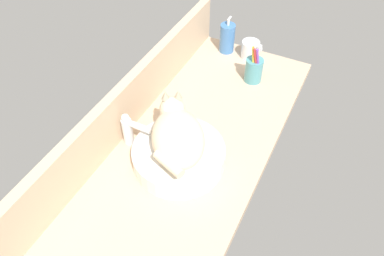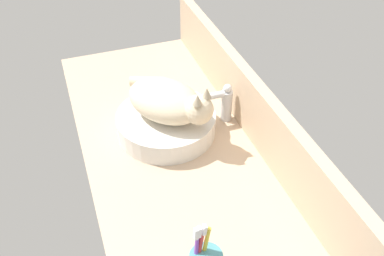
% 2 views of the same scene
% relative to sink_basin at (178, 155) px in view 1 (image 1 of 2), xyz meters
% --- Properties ---
extents(ground_plane, '(1.32, 0.54, 0.04)m').
position_rel_sink_basin_xyz_m(ground_plane, '(0.10, -0.00, -0.05)').
color(ground_plane, tan).
extents(backsplash_panel, '(1.32, 0.04, 0.19)m').
position_rel_sink_basin_xyz_m(backsplash_panel, '(0.10, 0.25, 0.06)').
color(backsplash_panel, '#CCAD8C').
rests_on(backsplash_panel, ground_plane).
extents(sink_basin, '(0.31, 0.31, 0.07)m').
position_rel_sink_basin_xyz_m(sink_basin, '(0.00, 0.00, 0.00)').
color(sink_basin, silver).
rests_on(sink_basin, ground_plane).
extents(cat, '(0.30, 0.28, 0.14)m').
position_rel_sink_basin_xyz_m(cat, '(0.01, 0.01, 0.09)').
color(cat, beige).
rests_on(cat, sink_basin).
extents(faucet, '(0.04, 0.12, 0.14)m').
position_rel_sink_basin_xyz_m(faucet, '(0.00, 0.19, 0.04)').
color(faucet, silver).
rests_on(faucet, ground_plane).
extents(soap_dispenser, '(0.07, 0.07, 0.17)m').
position_rel_sink_basin_xyz_m(soap_dispenser, '(0.68, 0.11, 0.03)').
color(soap_dispenser, '#3F72B2').
rests_on(soap_dispenser, ground_plane).
extents(toothbrush_cup, '(0.07, 0.07, 0.19)m').
position_rel_sink_basin_xyz_m(toothbrush_cup, '(0.53, -0.08, 0.02)').
color(toothbrush_cup, teal).
rests_on(toothbrush_cup, ground_plane).
extents(water_glass, '(0.08, 0.08, 0.08)m').
position_rel_sink_basin_xyz_m(water_glass, '(0.69, -0.01, -0.00)').
color(water_glass, white).
rests_on(water_glass, ground_plane).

